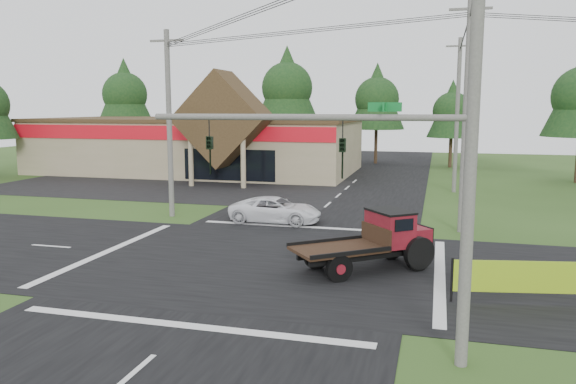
% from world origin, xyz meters
% --- Properties ---
extents(ground, '(120.00, 120.00, 0.00)m').
position_xyz_m(ground, '(0.00, 0.00, 0.00)').
color(ground, '#2A4518').
rests_on(ground, ground).
extents(road_ns, '(12.00, 120.00, 0.02)m').
position_xyz_m(road_ns, '(0.00, 0.00, 0.01)').
color(road_ns, black).
rests_on(road_ns, ground).
extents(road_ew, '(120.00, 12.00, 0.02)m').
position_xyz_m(road_ew, '(0.00, 0.00, 0.01)').
color(road_ew, black).
rests_on(road_ew, ground).
extents(parking_apron, '(28.00, 14.00, 0.02)m').
position_xyz_m(parking_apron, '(-14.00, 19.00, 0.01)').
color(parking_apron, black).
rests_on(parking_apron, ground).
extents(cvs_building, '(30.40, 18.20, 9.19)m').
position_xyz_m(cvs_building, '(-15.70, 29.57, 2.78)').
color(cvs_building, gray).
rests_on(cvs_building, ground).
extents(traffic_signal_mast, '(8.12, 0.24, 7.00)m').
position_xyz_m(traffic_signal_mast, '(5.82, -7.50, 4.43)').
color(traffic_signal_mast, '#595651').
rests_on(traffic_signal_mast, ground).
extents(utility_pole_nr, '(2.00, 0.30, 11.00)m').
position_xyz_m(utility_pole_nr, '(7.50, -7.50, 5.64)').
color(utility_pole_nr, '#595651').
rests_on(utility_pole_nr, ground).
extents(utility_pole_nw, '(2.00, 0.30, 10.50)m').
position_xyz_m(utility_pole_nw, '(-8.00, 8.00, 5.39)').
color(utility_pole_nw, '#595651').
rests_on(utility_pole_nw, ground).
extents(utility_pole_ne, '(2.00, 0.30, 11.50)m').
position_xyz_m(utility_pole_ne, '(8.00, 8.00, 5.89)').
color(utility_pole_ne, '#595651').
rests_on(utility_pole_ne, ground).
extents(utility_pole_n, '(2.00, 0.30, 11.20)m').
position_xyz_m(utility_pole_n, '(8.00, 22.00, 5.74)').
color(utility_pole_n, '#595651').
rests_on(utility_pole_n, ground).
extents(tree_row_a, '(6.72, 6.72, 12.12)m').
position_xyz_m(tree_row_a, '(-30.00, 40.00, 8.05)').
color(tree_row_a, '#332316').
rests_on(tree_row_a, ground).
extents(tree_row_b, '(5.60, 5.60, 10.10)m').
position_xyz_m(tree_row_b, '(-20.00, 42.00, 6.70)').
color(tree_row_b, '#332316').
rests_on(tree_row_b, ground).
extents(tree_row_c, '(7.28, 7.28, 13.13)m').
position_xyz_m(tree_row_c, '(-10.00, 41.00, 8.72)').
color(tree_row_c, '#332316').
rests_on(tree_row_c, ground).
extents(tree_row_d, '(6.16, 6.16, 11.11)m').
position_xyz_m(tree_row_d, '(0.00, 42.00, 7.38)').
color(tree_row_d, '#332316').
rests_on(tree_row_d, ground).
extents(tree_row_e, '(5.04, 5.04, 9.09)m').
position_xyz_m(tree_row_e, '(8.00, 40.00, 6.03)').
color(tree_row_e, '#332316').
rests_on(tree_row_e, ground).
extents(antique_flatbed_truck, '(5.68, 5.15, 2.33)m').
position_xyz_m(antique_flatbed_truck, '(4.18, -0.05, 1.17)').
color(antique_flatbed_truck, '#5F0D18').
rests_on(antique_flatbed_truck, ground).
extents(roadside_banner, '(4.24, 0.93, 1.46)m').
position_xyz_m(roadside_banner, '(9.41, -2.49, 0.73)').
color(roadside_banner, '#83A916').
rests_on(roadside_banner, ground).
extents(white_pickup, '(4.99, 2.31, 1.39)m').
position_xyz_m(white_pickup, '(-1.71, 7.86, 0.69)').
color(white_pickup, white).
rests_on(white_pickup, ground).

